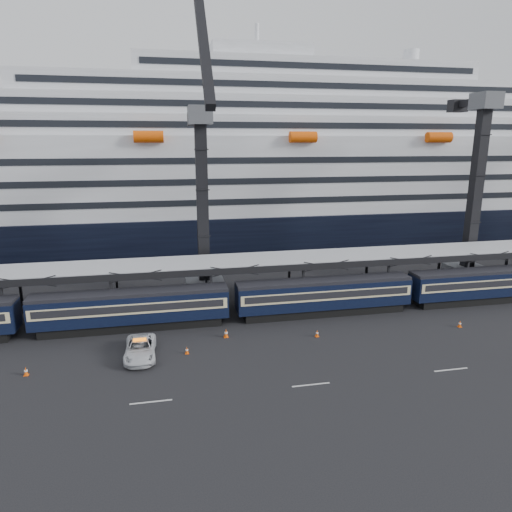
% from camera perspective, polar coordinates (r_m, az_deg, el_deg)
% --- Properties ---
extents(ground, '(260.00, 260.00, 0.00)m').
position_cam_1_polar(ground, '(45.66, 22.44, -10.44)').
color(ground, black).
rests_on(ground, ground).
extents(train, '(133.05, 3.00, 4.05)m').
position_cam_1_polar(train, '(50.85, 12.07, -4.49)').
color(train, black).
rests_on(train, ground).
extents(canopy, '(130.00, 6.25, 5.53)m').
position_cam_1_polar(canopy, '(55.42, 15.01, 0.16)').
color(canopy, '#A1A3A9').
rests_on(canopy, ground).
extents(cruise_ship, '(214.09, 28.84, 34.00)m').
position_cam_1_polar(cruise_ship, '(83.58, 4.83, 10.07)').
color(cruise_ship, black).
rests_on(cruise_ship, ground).
extents(crane_dark_near, '(4.50, 17.75, 35.08)m').
position_cam_1_polar(crane_dark_near, '(53.20, -6.70, 7.30)').
color(crane_dark_near, '#474B4F').
rests_on(crane_dark_near, ground).
extents(crane_dark_mid, '(4.50, 18.24, 39.64)m').
position_cam_1_polar(crane_dark_mid, '(65.14, 26.10, 8.48)').
color(crane_dark_mid, '#474B4F').
rests_on(crane_dark_mid, ground).
extents(pickup_truck, '(2.60, 5.59, 1.55)m').
position_cam_1_polar(pickup_truck, '(41.37, -14.26, -11.17)').
color(pickup_truck, silver).
rests_on(pickup_truck, ground).
extents(traffic_cone_a, '(0.37, 0.37, 0.74)m').
position_cam_1_polar(traffic_cone_a, '(41.75, -26.83, -12.72)').
color(traffic_cone_a, '#EE5007').
rests_on(traffic_cone_a, ground).
extents(traffic_cone_b, '(0.33, 0.33, 0.67)m').
position_cam_1_polar(traffic_cone_b, '(41.38, -8.64, -11.56)').
color(traffic_cone_b, '#EE5007').
rests_on(traffic_cone_b, ground).
extents(traffic_cone_c, '(0.43, 0.43, 0.86)m').
position_cam_1_polar(traffic_cone_c, '(44.15, -3.77, -9.58)').
color(traffic_cone_c, '#EE5007').
rests_on(traffic_cone_c, ground).
extents(traffic_cone_d, '(0.35, 0.35, 0.71)m').
position_cam_1_polar(traffic_cone_d, '(44.58, 7.64, -9.55)').
color(traffic_cone_d, '#EE5007').
rests_on(traffic_cone_d, ground).
extents(traffic_cone_e, '(0.36, 0.36, 0.72)m').
position_cam_1_polar(traffic_cone_e, '(50.70, 24.13, -7.73)').
color(traffic_cone_e, '#EE5007').
rests_on(traffic_cone_e, ground).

